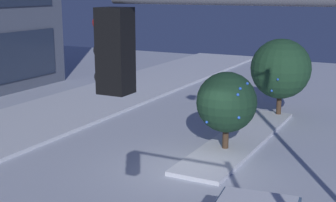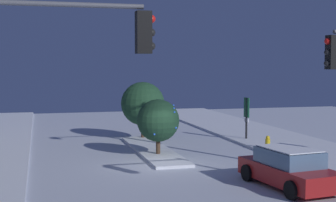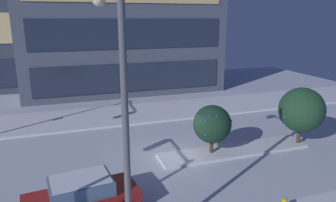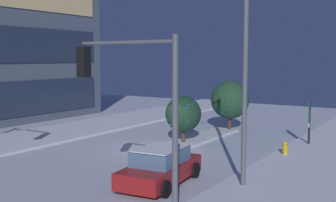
# 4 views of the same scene
# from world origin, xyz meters

# --- Properties ---
(ground) EXTENTS (52.00, 52.00, 0.00)m
(ground) POSITION_xyz_m (0.00, 0.00, 0.00)
(ground) COLOR silver
(curb_strip_near) EXTENTS (52.00, 5.20, 0.14)m
(curb_strip_near) POSITION_xyz_m (0.00, -8.41, 0.07)
(curb_strip_near) COLOR silver
(curb_strip_near) RESTS_ON ground
(median_strip) EXTENTS (9.00, 1.80, 0.14)m
(median_strip) POSITION_xyz_m (3.71, -0.48, 0.07)
(median_strip) COLOR silver
(median_strip) RESTS_ON ground
(car_near) EXTENTS (4.61, 2.46, 1.49)m
(car_near) POSITION_xyz_m (-5.01, -3.68, 0.71)
(car_near) COLOR maroon
(car_near) RESTS_ON ground
(traffic_light_corner_far_left) EXTENTS (0.32, 4.11, 6.15)m
(traffic_light_corner_far_left) POSITION_xyz_m (-9.82, 5.07, 4.20)
(traffic_light_corner_far_left) COLOR #565960
(traffic_light_corner_far_left) RESTS_ON ground
(street_lamp_arched) EXTENTS (0.60, 3.26, 8.44)m
(street_lamp_arched) POSITION_xyz_m (-3.80, -5.87, 5.45)
(street_lamp_arched) COLOR #565960
(street_lamp_arched) RESTS_ON ground
(fire_hydrant) EXTENTS (0.48, 0.26, 0.81)m
(fire_hydrant) POSITION_xyz_m (2.33, -6.47, 0.39)
(fire_hydrant) COLOR gold
(fire_hydrant) RESTS_ON ground
(parking_info_sign) EXTENTS (0.55, 0.12, 2.61)m
(parking_info_sign) POSITION_xyz_m (5.79, -6.78, 1.64)
(parking_info_sign) COLOR black
(parking_info_sign) RESTS_ON ground
(decorated_tree_median) EXTENTS (2.68, 2.66, 3.54)m
(decorated_tree_median) POSITION_xyz_m (7.87, -0.84, 2.21)
(decorated_tree_median) COLOR #473323
(decorated_tree_median) RESTS_ON ground
(decorated_tree_left_of_median) EXTENTS (2.12, 2.12, 2.87)m
(decorated_tree_left_of_median) POSITION_xyz_m (2.24, -0.43, 1.81)
(decorated_tree_left_of_median) COLOR #473323
(decorated_tree_left_of_median) RESTS_ON ground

